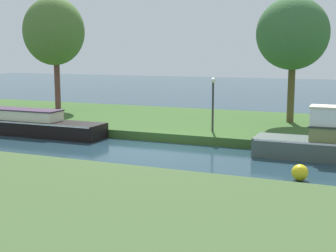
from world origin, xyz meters
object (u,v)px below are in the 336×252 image
at_px(willow_tree_left, 54,32).
at_px(lamp_post, 213,97).
at_px(channel_buoy, 300,172).
at_px(willow_tree_centre, 293,34).
at_px(black_barge, 12,123).

relative_size(willow_tree_left, lamp_post, 2.88).
bearing_deg(channel_buoy, lamp_post, 129.23).
bearing_deg(willow_tree_centre, channel_buoy, -79.33).
bearing_deg(willow_tree_centre, willow_tree_left, 178.36).
height_order(black_barge, willow_tree_centre, willow_tree_centre).
bearing_deg(lamp_post, black_barge, -166.54).
relative_size(willow_tree_left, channel_buoy, 13.59).
height_order(black_barge, channel_buoy, black_barge).
bearing_deg(channel_buoy, black_barge, 166.60).
bearing_deg(lamp_post, channel_buoy, -50.77).
distance_m(willow_tree_centre, lamp_post, 5.88).
xyz_separation_m(willow_tree_centre, lamp_post, (-2.93, -4.11, -3.01)).
relative_size(willow_tree_centre, channel_buoy, 12.25).
bearing_deg(willow_tree_centre, black_barge, -153.22).
height_order(willow_tree_left, lamp_post, willow_tree_left).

